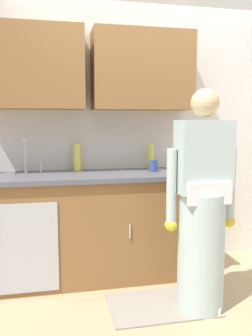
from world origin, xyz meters
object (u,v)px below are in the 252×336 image
bottle_water_short (77,157)px  bottle_cleaner_spray (150,157)px  person_at_sink (202,218)px  sink (29,177)px  cup_by_sink (153,166)px

bottle_water_short → bottle_cleaner_spray: bottle_water_short is taller
person_at_sink → bottle_water_short: size_ratio=6.35×
sink → bottle_water_short: sink is taller
sink → person_at_sink: person_at_sink is taller
bottle_cleaner_spray → cup_by_sink: (-0.02, -0.19, -0.07)m
person_at_sink → sink: bearing=149.2°
sink → person_at_sink: 1.47m
bottle_cleaner_spray → bottle_water_short: bearing=178.5°
cup_by_sink → bottle_water_short: bearing=163.2°
bottle_water_short → bottle_cleaner_spray: size_ratio=1.07×
bottle_water_short → cup_by_sink: bottle_water_short is taller
bottle_water_short → person_at_sink: bearing=-48.7°
person_at_sink → cup_by_sink: size_ratio=15.15×
sink → cup_by_sink: 1.09m
sink → bottle_cleaner_spray: 1.14m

